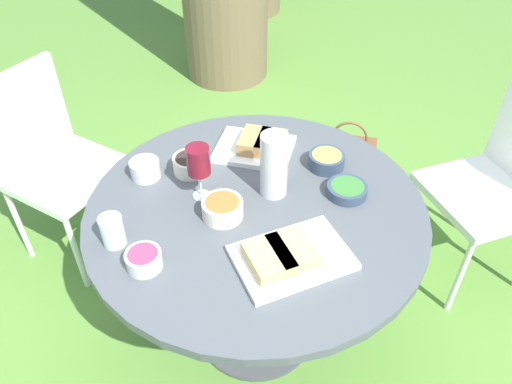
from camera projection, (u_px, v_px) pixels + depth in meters
name	position (u px, v px, depth m)	size (l,w,h in m)	color
ground_plane	(256.00, 328.00, 2.13)	(40.00, 40.00, 0.00)	#5B8C38
dining_table	(256.00, 230.00, 1.74)	(1.14, 1.14, 0.70)	#4C4C51
chair_near_left	(503.00, 177.00, 2.07)	(0.59, 0.60, 0.89)	white
chair_near_right	(49.00, 154.00, 2.19)	(0.53, 0.54, 0.89)	white
water_pitcher	(274.00, 165.00, 1.65)	(0.10, 0.09, 0.23)	silver
wine_glass	(198.00, 162.00, 1.61)	(0.08, 0.08, 0.20)	silver
platter_bread_main	(287.00, 256.00, 1.46)	(0.41, 0.39, 0.06)	white
platter_charcuterie	(259.00, 145.00, 1.88)	(0.28, 0.23, 0.07)	white
bowl_fries	(327.00, 160.00, 1.81)	(0.13, 0.13, 0.05)	#334256
bowl_salad	(347.00, 190.00, 1.70)	(0.14, 0.14, 0.04)	#334256
bowl_olives	(190.00, 164.00, 1.79)	(0.12, 0.12, 0.06)	beige
bowl_dip_red	(144.00, 259.00, 1.45)	(0.11, 0.11, 0.06)	silver
bowl_dip_cream	(145.00, 168.00, 1.76)	(0.11, 0.11, 0.07)	silver
bowl_roasted_veg	(223.00, 208.00, 1.61)	(0.13, 0.13, 0.06)	beige
cup_water_near	(113.00, 231.00, 1.50)	(0.07, 0.07, 0.10)	silver
handbag	(347.00, 158.00, 2.83)	(0.30, 0.14, 0.37)	brown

